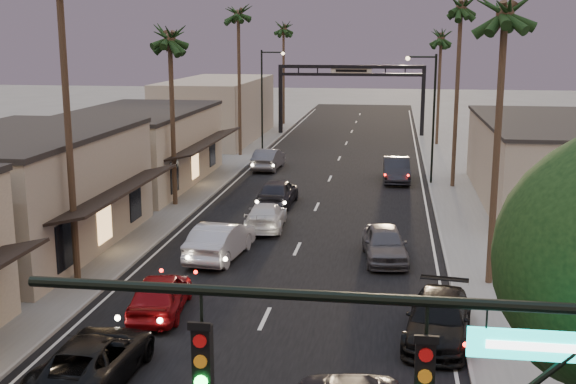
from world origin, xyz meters
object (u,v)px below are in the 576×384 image
(streetlight_right, at_px, (430,108))
(palm_rb, at_px, (461,1))
(oncoming_red, at_px, (160,294))
(palm_rc, at_px, (441,33))
(streetlight_left, at_px, (265,92))
(palm_ld, at_px, (238,9))
(palm_lc, at_px, (170,31))
(oncoming_pickup, at_px, (94,358))
(oncoming_silver, at_px, (221,240))
(curbside_black, at_px, (438,319))
(arch, at_px, (351,82))
(palm_ra, at_px, (506,2))
(palm_far, at_px, (284,25))

(streetlight_right, xyz_separation_m, palm_rb, (1.68, -1.00, 7.09))
(streetlight_right, distance_m, oncoming_red, 28.58)
(palm_rc, bearing_deg, streetlight_left, -158.86)
(palm_ld, relative_size, palm_rc, 1.16)
(palm_lc, xyz_separation_m, oncoming_pickup, (4.41, -22.54, -9.74))
(palm_rb, distance_m, oncoming_red, 30.33)
(streetlight_left, xyz_separation_m, oncoming_red, (2.98, -39.04, -4.55))
(oncoming_silver, relative_size, curbside_black, 1.02)
(arch, xyz_separation_m, oncoming_pickup, (-4.19, -56.54, -4.80))
(arch, height_order, palm_ra, palm_ra)
(curbside_black, bearing_deg, palm_ra, 75.78)
(palm_lc, distance_m, curbside_black, 25.21)
(arch, height_order, palm_rb, palm_rb)
(palm_rc, bearing_deg, oncoming_silver, -107.48)
(streetlight_left, relative_size, oncoming_red, 1.97)
(oncoming_red, bearing_deg, streetlight_right, -118.90)
(oncoming_silver, bearing_deg, palm_ld, -73.45)
(streetlight_left, xyz_separation_m, palm_far, (-1.38, 20.00, 6.11))
(palm_ra, distance_m, curbside_black, 12.48)
(streetlight_right, height_order, palm_ra, palm_ra)
(curbside_black, bearing_deg, palm_lc, 137.34)
(oncoming_silver, xyz_separation_m, curbside_black, (9.53, -8.00, -0.12))
(palm_ld, bearing_deg, oncoming_pickup, -83.95)
(palm_rb, height_order, curbside_black, palm_rb)
(oncoming_red, xyz_separation_m, curbside_black, (10.13, -0.91, -0.03))
(palm_rb, xyz_separation_m, oncoming_pickup, (-12.79, -30.54, -11.69))
(palm_lc, bearing_deg, streetlight_right, 30.11)
(palm_ra, bearing_deg, palm_lc, 145.10)
(streetlight_right, height_order, oncoming_silver, streetlight_right)
(palm_far, bearing_deg, streetlight_left, -86.05)
(palm_far, relative_size, oncoming_red, 2.88)
(streetlight_right, distance_m, palm_lc, 18.66)
(streetlight_right, bearing_deg, arch, 105.47)
(oncoming_pickup, bearing_deg, palm_ra, -139.36)
(arch, bearing_deg, oncoming_pickup, -94.24)
(palm_lc, xyz_separation_m, palm_far, (0.30, 42.00, 0.97))
(streetlight_right, relative_size, curbside_black, 1.75)
(arch, relative_size, streetlight_left, 1.69)
(palm_ld, height_order, palm_rc, palm_ld)
(streetlight_right, bearing_deg, palm_far, 114.76)
(streetlight_right, height_order, streetlight_left, same)
(palm_ld, height_order, curbside_black, palm_ld)
(palm_rb, xyz_separation_m, curbside_black, (-2.42, -25.95, -11.67))
(palm_rc, bearing_deg, palm_lc, -121.56)
(arch, relative_size, oncoming_pickup, 2.90)
(arch, bearing_deg, palm_rc, -34.89)
(palm_rc, distance_m, curbside_black, 47.03)
(palm_lc, distance_m, palm_far, 42.01)
(palm_far, bearing_deg, palm_rc, -39.64)
(palm_rc, height_order, oncoming_red, palm_rc)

